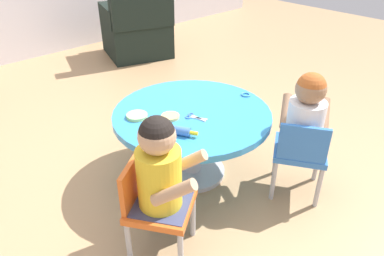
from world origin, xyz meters
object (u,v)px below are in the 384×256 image
at_px(rolling_pin, 178,130).
at_px(craft_scissors, 193,117).
at_px(child_chair_right, 300,152).
at_px(seated_child_right, 306,115).
at_px(craft_table, 192,126).
at_px(seated_child_left, 160,167).
at_px(armchair_dark, 137,30).
at_px(child_chair_left, 154,203).

distance_m(rolling_pin, craft_scissors, 0.21).
height_order(child_chair_right, seated_child_right, seated_child_right).
distance_m(child_chair_right, craft_scissors, 0.66).
bearing_deg(craft_table, craft_scissors, -126.11).
relative_size(craft_table, seated_child_left, 1.91).
xyz_separation_m(rolling_pin, craft_scissors, (0.19, 0.08, -0.02)).
bearing_deg(craft_scissors, child_chair_right, -54.67).
xyz_separation_m(armchair_dark, craft_scissors, (-1.16, -2.21, 0.16)).
distance_m(seated_child_right, craft_scissors, 0.65).
bearing_deg(child_chair_left, rolling_pin, 31.20).
bearing_deg(craft_table, seated_child_right, -57.14).
relative_size(seated_child_left, rolling_pin, 2.41).
xyz_separation_m(child_chair_left, armchair_dark, (1.69, 2.49, 0.00)).
bearing_deg(armchair_dark, craft_scissors, -117.79).
height_order(child_chair_left, seated_child_right, seated_child_right).
relative_size(armchair_dark, craft_scissors, 6.37).
bearing_deg(seated_child_right, craft_table, 122.86).
bearing_deg(seated_child_right, rolling_pin, 144.90).
distance_m(craft_table, rolling_pin, 0.30).
xyz_separation_m(craft_table, child_chair_left, (-0.57, -0.34, -0.06)).
height_order(seated_child_left, child_chair_right, seated_child_left).
bearing_deg(armchair_dark, child_chair_right, -106.17).
distance_m(seated_child_left, seated_child_right, 0.93).
height_order(craft_table, child_chair_left, child_chair_left).
distance_m(child_chair_right, armchair_dark, 2.84).
bearing_deg(rolling_pin, craft_table, 30.55).
xyz_separation_m(child_chair_left, craft_scissors, (0.53, 0.29, 0.16)).
bearing_deg(rolling_pin, craft_scissors, 22.73).
bearing_deg(rolling_pin, seated_child_right, -35.10).
distance_m(child_chair_left, child_chair_right, 0.93).
height_order(seated_child_right, craft_scissors, seated_child_right).
relative_size(child_chair_right, seated_child_right, 1.05).
bearing_deg(child_chair_left, child_chair_right, -14.81).
height_order(armchair_dark, rolling_pin, armchair_dark).
distance_m(seated_child_right, rolling_pin, 0.73).
distance_m(child_chair_left, rolling_pin, 0.44).
relative_size(craft_table, child_chair_right, 1.82).
bearing_deg(craft_table, armchair_dark, 62.46).
height_order(craft_table, seated_child_right, seated_child_right).
height_order(craft_table, seated_child_left, seated_child_left).
bearing_deg(child_chair_left, armchair_dark, 55.80).
relative_size(child_chair_right, rolling_pin, 2.53).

